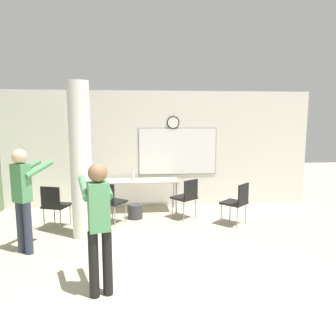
{
  "coord_description": "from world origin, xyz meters",
  "views": [
    {
      "loc": [
        -0.31,
        -2.9,
        2.17
      ],
      "look_at": [
        0.26,
        2.8,
        1.28
      ],
      "focal_mm": 35.0,
      "sensor_mm": 36.0,
      "label": 1
    }
  ],
  "objects_px": {
    "chair_mid_room": "(237,201)",
    "chair_table_left": "(111,200)",
    "chair_near_pillar": "(55,204)",
    "bottle_on_table": "(132,176)",
    "person_watching_back": "(23,193)",
    "chair_table_right": "(186,195)",
    "folding_table": "(141,182)",
    "person_playing_front": "(99,219)"
  },
  "relations": [
    {
      "from": "chair_mid_room",
      "to": "chair_table_left",
      "type": "bearing_deg",
      "value": 172.72
    },
    {
      "from": "chair_mid_room",
      "to": "chair_near_pillar",
      "type": "relative_size",
      "value": 1.0
    },
    {
      "from": "bottle_on_table",
      "to": "person_watching_back",
      "type": "relative_size",
      "value": 0.17
    },
    {
      "from": "bottle_on_table",
      "to": "chair_mid_room",
      "type": "relative_size",
      "value": 0.33
    },
    {
      "from": "chair_mid_room",
      "to": "chair_table_left",
      "type": "xyz_separation_m",
      "value": [
        -2.55,
        0.33,
        0.0
      ]
    },
    {
      "from": "bottle_on_table",
      "to": "person_watching_back",
      "type": "bearing_deg",
      "value": -127.75
    },
    {
      "from": "bottle_on_table",
      "to": "chair_near_pillar",
      "type": "bearing_deg",
      "value": -144.58
    },
    {
      "from": "bottle_on_table",
      "to": "chair_table_right",
      "type": "bearing_deg",
      "value": -30.3
    },
    {
      "from": "chair_table_left",
      "to": "folding_table",
      "type": "bearing_deg",
      "value": 54.41
    },
    {
      "from": "person_watching_back",
      "to": "person_playing_front",
      "type": "distance_m",
      "value": 1.95
    },
    {
      "from": "bottle_on_table",
      "to": "person_watching_back",
      "type": "height_order",
      "value": "person_watching_back"
    },
    {
      "from": "person_playing_front",
      "to": "bottle_on_table",
      "type": "bearing_deg",
      "value": 84.07
    },
    {
      "from": "chair_table_left",
      "to": "chair_near_pillar",
      "type": "relative_size",
      "value": 1.0
    },
    {
      "from": "folding_table",
      "to": "bottle_on_table",
      "type": "height_order",
      "value": "bottle_on_table"
    },
    {
      "from": "folding_table",
      "to": "person_playing_front",
      "type": "xyz_separation_m",
      "value": [
        -0.57,
        -3.63,
        0.29
      ]
    },
    {
      "from": "bottle_on_table",
      "to": "chair_mid_room",
      "type": "height_order",
      "value": "bottle_on_table"
    },
    {
      "from": "bottle_on_table",
      "to": "person_watching_back",
      "type": "distance_m",
      "value": 2.79
    },
    {
      "from": "bottle_on_table",
      "to": "chair_table_right",
      "type": "relative_size",
      "value": 0.33
    },
    {
      "from": "person_watching_back",
      "to": "folding_table",
      "type": "bearing_deg",
      "value": 49.34
    },
    {
      "from": "chair_table_left",
      "to": "person_playing_front",
      "type": "distance_m",
      "value": 2.78
    },
    {
      "from": "bottle_on_table",
      "to": "chair_near_pillar",
      "type": "distance_m",
      "value": 1.88
    },
    {
      "from": "chair_near_pillar",
      "to": "chair_mid_room",
      "type": "bearing_deg",
      "value": -2.03
    },
    {
      "from": "folding_table",
      "to": "person_playing_front",
      "type": "distance_m",
      "value": 3.69
    },
    {
      "from": "bottle_on_table",
      "to": "chair_table_right",
      "type": "distance_m",
      "value": 1.37
    },
    {
      "from": "chair_table_left",
      "to": "person_playing_front",
      "type": "xyz_separation_m",
      "value": [
        0.06,
        -2.75,
        0.46
      ]
    },
    {
      "from": "folding_table",
      "to": "chair_near_pillar",
      "type": "relative_size",
      "value": 1.97
    },
    {
      "from": "chair_mid_room",
      "to": "chair_near_pillar",
      "type": "height_order",
      "value": "same"
    },
    {
      "from": "chair_table_right",
      "to": "person_playing_front",
      "type": "height_order",
      "value": "person_playing_front"
    },
    {
      "from": "bottle_on_table",
      "to": "chair_near_pillar",
      "type": "height_order",
      "value": "bottle_on_table"
    },
    {
      "from": "person_watching_back",
      "to": "person_playing_front",
      "type": "height_order",
      "value": "person_watching_back"
    },
    {
      "from": "folding_table",
      "to": "chair_near_pillar",
      "type": "xyz_separation_m",
      "value": [
        -1.7,
        -1.08,
        -0.17
      ]
    },
    {
      "from": "folding_table",
      "to": "chair_mid_room",
      "type": "distance_m",
      "value": 2.27
    },
    {
      "from": "folding_table",
      "to": "chair_near_pillar",
      "type": "bearing_deg",
      "value": -147.56
    },
    {
      "from": "chair_table_right",
      "to": "bottle_on_table",
      "type": "bearing_deg",
      "value": 149.7
    },
    {
      "from": "folding_table",
      "to": "chair_table_left",
      "type": "relative_size",
      "value": 1.97
    },
    {
      "from": "chair_table_right",
      "to": "chair_mid_room",
      "type": "bearing_deg",
      "value": -29.01
    },
    {
      "from": "chair_table_left",
      "to": "person_playing_front",
      "type": "height_order",
      "value": "person_playing_front"
    },
    {
      "from": "chair_near_pillar",
      "to": "bottle_on_table",
      "type": "bearing_deg",
      "value": 35.42
    },
    {
      "from": "bottle_on_table",
      "to": "chair_table_left",
      "type": "bearing_deg",
      "value": -116.64
    },
    {
      "from": "chair_table_left",
      "to": "bottle_on_table",
      "type": "bearing_deg",
      "value": 63.36
    },
    {
      "from": "chair_near_pillar",
      "to": "person_watching_back",
      "type": "height_order",
      "value": "person_watching_back"
    },
    {
      "from": "folding_table",
      "to": "chair_table_right",
      "type": "distance_m",
      "value": 1.19
    }
  ]
}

